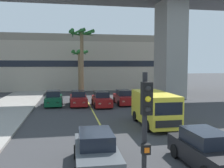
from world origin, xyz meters
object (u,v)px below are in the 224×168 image
object	(u,v)px
car_queue_second	(124,98)
car_queue_third	(102,100)
car_queue_fourth	(206,150)
car_queue_front	(96,152)
traffic_light_median_near	(145,135)
palm_tree_mid_median	(80,60)
car_queue_sixth	(78,99)
delivery_van	(154,108)
palm_tree_near_median	(82,45)
car_queue_fifth	(54,99)

from	to	relation	value
car_queue_second	car_queue_third	xyz separation A→B (m)	(-2.59, -1.00, 0.00)
car_queue_second	car_queue_fourth	world-z (taller)	same
car_queue_front	car_queue_second	xyz separation A→B (m)	(4.89, 16.18, 0.00)
traffic_light_median_near	palm_tree_mid_median	xyz separation A→B (m)	(0.02, 32.06, 2.24)
car_queue_fourth	palm_tree_mid_median	bearing A→B (deg)	98.04
car_queue_sixth	traffic_light_median_near	bearing A→B (deg)	-88.12
delivery_van	car_queue_sixth	bearing A→B (deg)	117.28
palm_tree_near_median	car_queue_front	bearing A→B (deg)	-91.71
palm_tree_near_median	traffic_light_median_near	bearing A→B (deg)	-89.87
car_queue_front	car_queue_second	distance (m)	16.90
palm_tree_near_median	palm_tree_mid_median	size ratio (longest dim) A/B	1.31
car_queue_fourth	palm_tree_near_median	bearing A→B (deg)	101.11
traffic_light_median_near	palm_tree_near_median	size ratio (longest dim) A/B	0.49
car_queue_front	palm_tree_mid_median	bearing A→B (deg)	88.60
car_queue_second	traffic_light_median_near	distance (m)	21.31
car_queue_sixth	palm_tree_near_median	bearing A→B (deg)	80.47
car_queue_second	car_queue_third	distance (m)	2.77
car_queue_front	traffic_light_median_near	xyz separation A→B (m)	(0.65, -4.61, 1.99)
car_queue_second	car_queue_sixth	world-z (taller)	same
car_queue_fifth	car_queue_second	bearing A→B (deg)	-3.51
car_queue_third	car_queue_sixth	size ratio (longest dim) A/B	1.00
traffic_light_median_near	car_queue_front	bearing A→B (deg)	98.03
car_queue_sixth	palm_tree_near_median	xyz separation A→B (m)	(0.63, 3.73, 5.95)
car_queue_sixth	delivery_van	bearing A→B (deg)	-62.72
car_queue_front	car_queue_third	xyz separation A→B (m)	(2.31, 15.18, 0.00)
car_queue_third	car_queue_sixth	distance (m)	2.56
car_queue_sixth	palm_tree_near_median	size ratio (longest dim) A/B	0.48
car_queue_third	car_queue_fifth	distance (m)	5.13
car_queue_fourth	car_queue_sixth	xyz separation A→B (m)	(-4.67, 16.87, 0.00)
car_queue_fifth	car_queue_sixth	xyz separation A→B (m)	(2.58, -0.43, 0.00)
delivery_van	car_queue_fourth	bearing A→B (deg)	-92.30
car_queue_sixth	delivery_van	world-z (taller)	delivery_van
car_queue_front	car_queue_fourth	xyz separation A→B (m)	(4.64, -0.66, 0.00)
car_queue_third	car_queue_fifth	bearing A→B (deg)	163.42
car_queue_front	car_queue_third	world-z (taller)	same
car_queue_sixth	car_queue_second	bearing A→B (deg)	-0.36
traffic_light_median_near	palm_tree_mid_median	distance (m)	32.13
delivery_van	car_queue_front	bearing A→B (deg)	-126.83
car_queue_second	traffic_light_median_near	size ratio (longest dim) A/B	0.98
car_queue_front	car_queue_fifth	size ratio (longest dim) A/B	1.00
car_queue_front	palm_tree_near_median	xyz separation A→B (m)	(0.59, 19.94, 5.95)
car_queue_second	palm_tree_mid_median	size ratio (longest dim) A/B	0.63
car_queue_third	car_queue_fifth	world-z (taller)	same
car_queue_fifth	car_queue_third	bearing A→B (deg)	-16.58
car_queue_front	delivery_van	distance (m)	8.25
delivery_van	traffic_light_median_near	world-z (taller)	traffic_light_median_near
car_queue_front	traffic_light_median_near	distance (m)	5.07
car_queue_second	palm_tree_near_median	bearing A→B (deg)	138.81
car_queue_front	traffic_light_median_near	world-z (taller)	traffic_light_median_near
car_queue_front	car_queue_fifth	distance (m)	16.84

